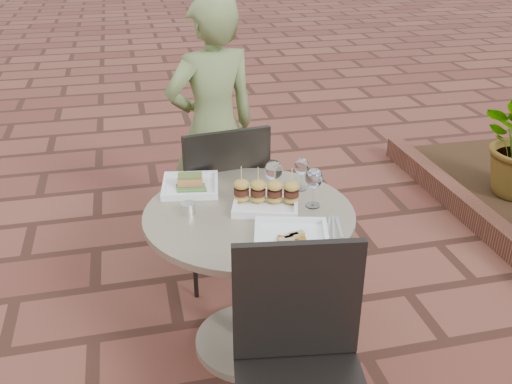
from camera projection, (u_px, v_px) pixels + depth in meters
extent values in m
plane|color=brown|center=(259.00, 314.00, 2.95)|extent=(60.00, 60.00, 0.00)
cylinder|color=gray|center=(250.00, 341.00, 2.74)|extent=(0.52, 0.52, 0.04)
cylinder|color=gray|center=(250.00, 285.00, 2.59)|extent=(0.08, 0.08, 0.70)
cylinder|color=gray|center=(249.00, 215.00, 2.43)|extent=(0.90, 0.90, 0.03)
cube|color=black|center=(218.00, 202.00, 3.10)|extent=(0.49, 0.49, 0.03)
cube|color=black|center=(228.00, 175.00, 2.82)|extent=(0.44, 0.08, 0.46)
cylinder|color=black|center=(240.00, 217.00, 3.42)|extent=(0.02, 0.02, 0.44)
cylinder|color=black|center=(178.00, 228.00, 3.31)|extent=(0.02, 0.02, 0.44)
cylinder|color=black|center=(263.00, 249.00, 3.10)|extent=(0.02, 0.02, 0.44)
cylinder|color=black|center=(195.00, 262.00, 2.99)|extent=(0.02, 0.02, 0.44)
cube|color=black|center=(297.00, 301.00, 1.92)|extent=(0.44, 0.09, 0.46)
imported|color=#62743F|center=(213.00, 129.00, 3.26)|extent=(0.62, 0.48, 1.50)
cube|color=white|center=(190.00, 187.00, 2.62)|extent=(0.29, 0.29, 0.01)
cube|color=#C97D47|center=(190.00, 180.00, 2.60)|extent=(0.12, 0.09, 0.04)
cube|color=#4C5A28|center=(190.00, 176.00, 2.59)|extent=(0.12, 0.08, 0.01)
cube|color=white|center=(266.00, 203.00, 2.47)|extent=(0.35, 0.35, 0.01)
cube|color=white|center=(291.00, 241.00, 2.20)|extent=(0.35, 0.35, 0.01)
ellipsoid|color=pink|center=(285.00, 248.00, 2.12)|extent=(0.05, 0.04, 0.02)
cylinder|color=white|center=(313.00, 205.00, 2.47)|extent=(0.06, 0.06, 0.00)
cylinder|color=white|center=(313.00, 197.00, 2.45)|extent=(0.01, 0.01, 0.08)
ellipsoid|color=white|center=(314.00, 179.00, 2.41)|extent=(0.08, 0.08, 0.09)
cylinder|color=white|center=(314.00, 180.00, 2.41)|extent=(0.06, 0.06, 0.04)
cylinder|color=white|center=(273.00, 197.00, 2.53)|extent=(0.07, 0.07, 0.00)
cylinder|color=white|center=(273.00, 189.00, 2.51)|extent=(0.01, 0.01, 0.08)
ellipsoid|color=white|center=(274.00, 170.00, 2.47)|extent=(0.08, 0.08, 0.10)
cylinder|color=white|center=(301.00, 188.00, 2.61)|extent=(0.05, 0.05, 0.00)
cylinder|color=white|center=(301.00, 181.00, 2.60)|extent=(0.01, 0.01, 0.07)
ellipsoid|color=white|center=(302.00, 167.00, 2.57)|extent=(0.07, 0.07, 0.08)
cylinder|color=silver|center=(188.00, 208.00, 2.40)|extent=(0.08, 0.08, 0.05)
cube|color=brown|center=(501.00, 236.00, 3.50)|extent=(0.12, 3.00, 0.15)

